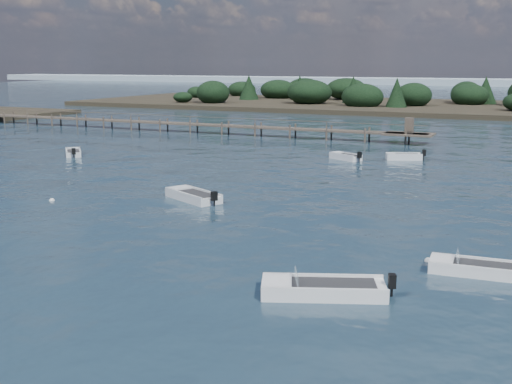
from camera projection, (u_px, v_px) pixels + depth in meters
The scene contains 12 objects.
ground at pixel (397, 131), 78.73m from camera, with size 400.00×400.00×0.00m, color #142430.
tender_far_grey at pixel (73, 154), 58.06m from camera, with size 3.08×3.20×1.14m.
dinghy_mid_grey at pixel (193, 197), 39.30m from camera, with size 4.41×3.24×1.13m.
tender_far_white at pixel (346, 158), 55.52m from camera, with size 3.23×2.42×1.12m.
dinghy_mid_white_a at pixel (323, 291), 23.21m from camera, with size 4.83×3.22×1.13m.
tender_far_grey_b at pixel (404, 158), 55.52m from camera, with size 3.40×2.23×1.15m.
dinghy_mid_white_b at pixel (479, 271), 25.54m from camera, with size 4.21×1.73×1.04m.
buoy_b at pixel (299, 278), 25.04m from camera, with size 0.32×0.32×0.32m, color white.
buoy_c at pixel (52, 201), 39.08m from camera, with size 0.32×0.32×0.32m, color white.
buoy_d at pixel (428, 261), 27.19m from camera, with size 0.32×0.32×0.32m, color white.
jetty at pixel (194, 124), 76.93m from camera, with size 64.50×3.20×3.40m.
distant_haze at pixel (275, 83), 267.04m from camera, with size 280.00×20.00×2.40m, color #90A4B2.
Camera 1 is at (17.76, -18.54, 8.28)m, focal length 45.00 mm.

